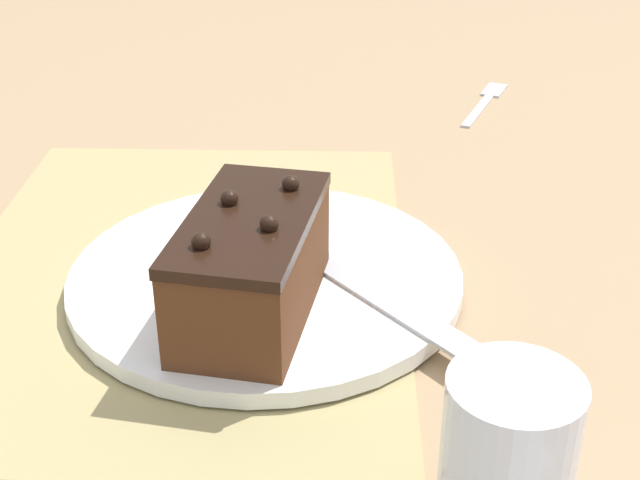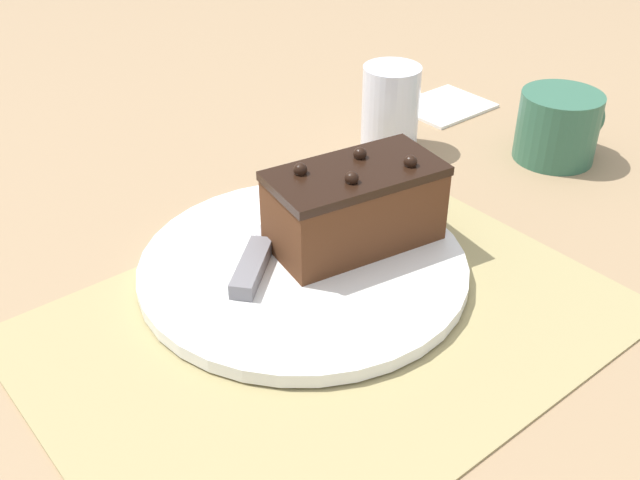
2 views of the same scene
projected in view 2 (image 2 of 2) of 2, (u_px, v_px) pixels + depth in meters
The scene contains 8 objects.
ground_plane at pixel (329, 325), 0.61m from camera, with size 3.00×3.00×0.00m, color #9E7F5B.
placemat_woven at pixel (329, 323), 0.61m from camera, with size 0.46×0.34×0.00m, color tan.
cake_plate at pixel (303, 266), 0.66m from camera, with size 0.29×0.29×0.01m.
chocolate_cake at pixel (355, 206), 0.66m from camera, with size 0.16×0.10×0.08m.
serving_knife at pixel (263, 243), 0.67m from camera, with size 0.19×0.17×0.01m.
drinking_glass at pixel (390, 108), 0.85m from camera, with size 0.07×0.07×0.10m.
coffee_mug at pixel (559, 126), 0.83m from camera, with size 0.10×0.09×0.08m.
folded_napkin at pixel (445, 105), 0.97m from camera, with size 0.11×0.09×0.01m, color white.
Camera 2 is at (-0.30, -0.36, 0.39)m, focal length 42.00 mm.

